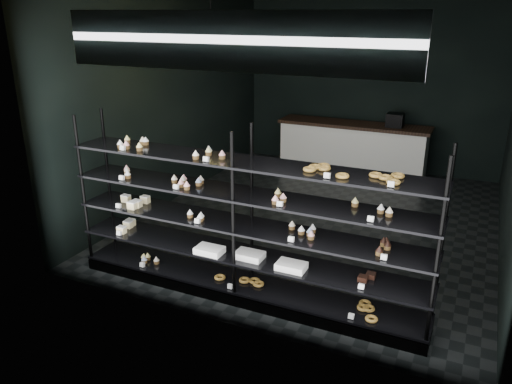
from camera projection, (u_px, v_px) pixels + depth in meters
room at (324, 115)px, 7.09m from camera, size 5.01×6.01×3.20m
display_shelf at (241, 244)px, 5.37m from camera, size 4.00×0.50×1.91m
signage at (225, 41)px, 4.20m from camera, size 3.30×0.05×0.50m
pendant_lamp at (212, 56)px, 6.35m from camera, size 0.31×0.31×0.88m
service_counter at (353, 148)px, 9.65m from camera, size 2.87×0.65×1.23m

